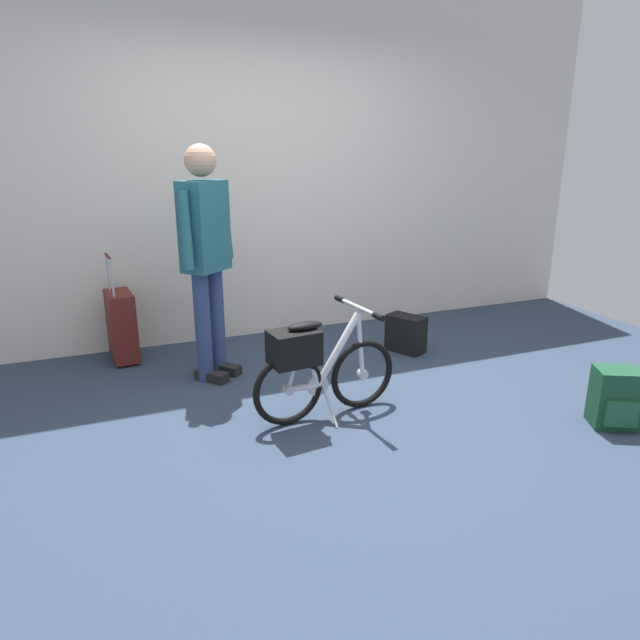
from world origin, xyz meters
name	(u,v)px	position (x,y,z in m)	size (l,w,h in m)	color
ground_plane	(345,422)	(0.00, 0.00, 0.00)	(6.55, 6.55, 0.00)	#2D3D51
back_wall	(253,161)	(0.00, 1.89, 1.48)	(6.55, 0.10, 2.95)	silver
folding_bike_foreground	(315,365)	(-0.14, 0.12, 0.34)	(0.96, 0.53, 0.69)	black
visitor_near_wall	(206,251)	(-0.59, 1.02, 0.91)	(0.42, 0.39, 1.61)	navy
rolling_suitcase	(122,325)	(-1.16, 1.59, 0.28)	(0.21, 0.37, 0.83)	maroon
backpack_on_floor	(616,398)	(1.45, -0.63, 0.17)	(0.31, 0.29, 0.35)	#19472D
handbag_on_floor	(406,334)	(0.97, 0.95, 0.15)	(0.29, 0.34, 0.30)	black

